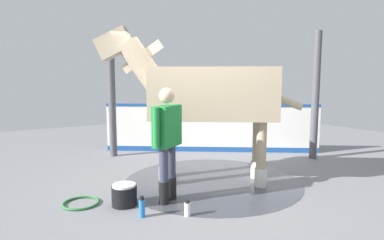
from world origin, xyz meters
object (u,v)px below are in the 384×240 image
at_px(bottle_shampoo, 187,209).
at_px(bottle_spray, 142,207).
at_px(handler, 167,137).
at_px(wash_bucket, 124,195).
at_px(horse, 205,96).
at_px(hose_coil, 81,203).

height_order(bottle_shampoo, bottle_spray, bottle_spray).
xyz_separation_m(handler, wash_bucket, (0.18, 0.58, -0.78)).
distance_m(handler, bottle_spray, 1.01).
height_order(horse, hose_coil, horse).
bearing_deg(horse, bottle_shampoo, 81.97).
xyz_separation_m(horse, hose_coil, (0.04, 2.06, -1.45)).
bearing_deg(hose_coil, wash_bucket, -124.91).
bearing_deg(bottle_shampoo, wash_bucket, 36.61).
bearing_deg(bottle_spray, horse, -61.88).
bearing_deg(wash_bucket, bottle_spray, -173.38).
xyz_separation_m(bottle_spray, hose_coil, (0.84, 0.56, -0.11)).
xyz_separation_m(bottle_shampoo, bottle_spray, (0.27, 0.51, 0.03)).
bearing_deg(horse, wash_bucket, 46.03).
bearing_deg(wash_bucket, horse, -78.58).
distance_m(wash_bucket, bottle_shampoo, 0.95).
distance_m(horse, bottle_spray, 2.16).
distance_m(horse, handler, 1.21).
distance_m(bottle_shampoo, bottle_spray, 0.58).
height_order(horse, bottle_spray, horse).
distance_m(bottle_shampoo, hose_coil, 1.54).
relative_size(wash_bucket, hose_coil, 0.69).
xyz_separation_m(horse, bottle_shampoo, (-1.07, 0.99, -1.37)).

